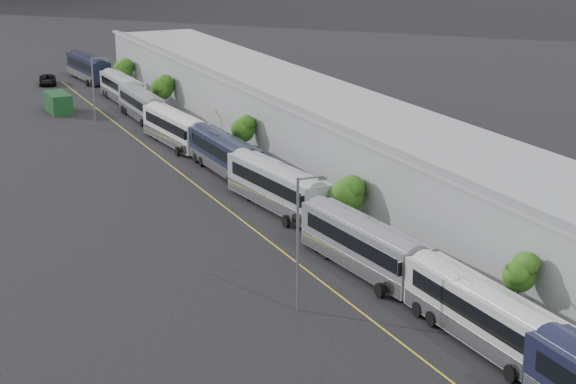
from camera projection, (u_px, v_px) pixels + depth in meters
sidewalk at (393, 227)px, 77.97m from camera, size 10.00×170.00×0.12m
lane_line at (274, 245)px, 73.85m from camera, size 0.12×160.00×0.02m
depot at (437, 180)px, 78.57m from camera, size 12.45×160.40×7.20m
bus_2 at (482, 319)px, 56.72m from camera, size 2.90×13.04×3.80m
bus_3 at (363, 249)px, 68.17m from camera, size 3.66×13.33×3.85m
bus_4 at (278, 190)px, 82.32m from camera, size 4.10×13.71×3.95m
bus_5 at (225, 157)px, 93.66m from camera, size 2.88×12.95×3.77m
bus_6 at (175, 131)px, 104.65m from camera, size 3.54×12.93×3.73m
bus_7 at (141, 107)px, 117.90m from camera, size 2.73×12.16×3.55m
bus_8 at (121, 90)px, 128.46m from camera, size 2.78×12.38×3.60m
bus_9 at (88, 70)px, 143.93m from camera, size 3.77×13.28×3.83m
tree_1 at (519, 271)px, 57.83m from camera, size 2.04×2.04×4.93m
tree_2 at (347, 192)px, 76.73m from camera, size 2.89×2.89×4.58m
tree_3 at (243, 127)px, 96.87m from camera, size 2.36×2.36×4.86m
tree_4 at (162, 85)px, 120.24m from camera, size 2.75×2.75×4.98m
tree_5 at (123, 68)px, 136.49m from camera, size 2.75×2.75×4.49m
street_lamp_near at (300, 235)px, 60.57m from camera, size 2.04×0.22×8.86m
street_lamp_far at (95, 88)px, 111.70m from camera, size 2.04×0.22×8.32m
shipping_container at (58, 103)px, 121.83m from camera, size 2.67×5.62×2.43m
suv at (48, 80)px, 140.91m from camera, size 3.39×5.61×1.46m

